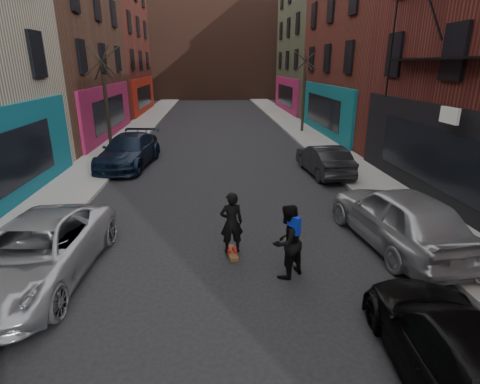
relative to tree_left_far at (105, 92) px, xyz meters
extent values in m
cube|color=gray|center=(-0.05, 12.00, -3.31)|extent=(2.50, 84.00, 0.13)
cube|color=gray|center=(12.45, 12.00, -3.31)|extent=(2.50, 84.00, 0.13)
cube|color=#47281E|center=(6.20, 38.00, 3.62)|extent=(40.00, 10.00, 14.00)
imported|color=#9A9CA2|center=(1.60, -13.36, -2.66)|extent=(2.69, 5.31, 1.44)
imported|color=black|center=(1.60, -2.90, -2.61)|extent=(2.75, 5.52, 1.54)
imported|color=black|center=(9.40, -17.03, -2.73)|extent=(2.23, 4.64, 1.30)
imported|color=#96999E|center=(10.80, -12.24, -2.52)|extent=(2.57, 5.22, 1.71)
imported|color=black|center=(10.80, -5.07, -2.69)|extent=(1.74, 4.25, 1.37)
cube|color=brown|center=(6.18, -12.47, -3.33)|extent=(0.32, 0.82, 0.10)
imported|color=black|center=(6.18, -12.47, -2.45)|extent=(0.65, 0.47, 1.66)
imported|color=black|center=(7.42, -13.61, -2.48)|extent=(1.11, 1.08, 1.81)
cube|color=#0C24B3|center=(7.53, -13.75, -1.99)|extent=(0.29, 0.32, 0.42)
camera|label=1|loc=(5.73, -21.38, 1.45)|focal=28.00mm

